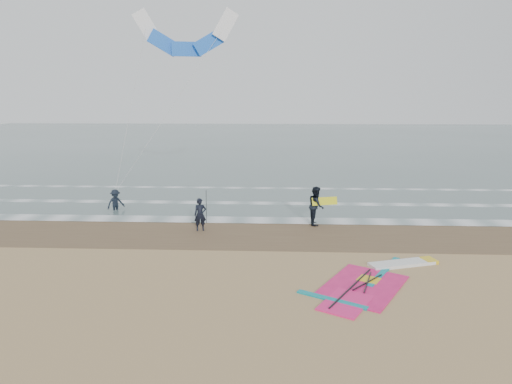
{
  "coord_description": "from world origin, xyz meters",
  "views": [
    {
      "loc": [
        0.83,
        -14.51,
        6.37
      ],
      "look_at": [
        -0.04,
        5.0,
        2.2
      ],
      "focal_mm": 32.0,
      "sensor_mm": 36.0,
      "label": 1
    }
  ],
  "objects_px": {
    "windsurf_rig": "(376,280)",
    "surf_kite": "(186,37)",
    "person_walking": "(316,206)",
    "person_wading": "(115,197)",
    "person_standing": "(200,215)"
  },
  "relations": [
    {
      "from": "windsurf_rig",
      "to": "surf_kite",
      "type": "relative_size",
      "value": 0.54
    },
    {
      "from": "person_standing",
      "to": "person_walking",
      "type": "height_order",
      "value": "person_walking"
    },
    {
      "from": "person_walking",
      "to": "person_wading",
      "type": "relative_size",
      "value": 1.25
    },
    {
      "from": "person_walking",
      "to": "surf_kite",
      "type": "distance_m",
      "value": 12.47
    },
    {
      "from": "person_wading",
      "to": "windsurf_rig",
      "type": "bearing_deg",
      "value": -81.13
    },
    {
      "from": "windsurf_rig",
      "to": "person_wading",
      "type": "xyz_separation_m",
      "value": [
        -12.5,
        9.35,
        0.74
      ]
    },
    {
      "from": "windsurf_rig",
      "to": "surf_kite",
      "type": "xyz_separation_m",
      "value": [
        -8.81,
        12.26,
        9.58
      ]
    },
    {
      "from": "windsurf_rig",
      "to": "person_walking",
      "type": "xyz_separation_m",
      "value": [
        -1.51,
        7.02,
        0.93
      ]
    },
    {
      "from": "person_standing",
      "to": "surf_kite",
      "type": "xyz_separation_m",
      "value": [
        -1.7,
        6.55,
        8.83
      ]
    },
    {
      "from": "person_standing",
      "to": "person_walking",
      "type": "relative_size",
      "value": 0.82
    },
    {
      "from": "windsurf_rig",
      "to": "person_standing",
      "type": "bearing_deg",
      "value": 141.25
    },
    {
      "from": "windsurf_rig",
      "to": "person_wading",
      "type": "height_order",
      "value": "person_wading"
    },
    {
      "from": "windsurf_rig",
      "to": "person_walking",
      "type": "bearing_deg",
      "value": 102.12
    },
    {
      "from": "person_standing",
      "to": "surf_kite",
      "type": "bearing_deg",
      "value": 90.31
    },
    {
      "from": "person_walking",
      "to": "person_wading",
      "type": "height_order",
      "value": "person_walking"
    }
  ]
}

